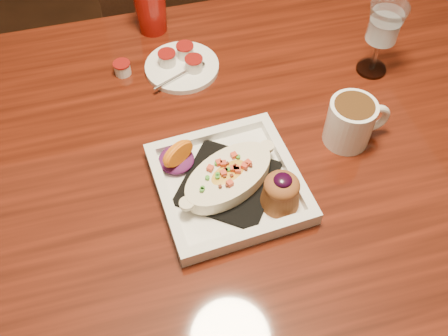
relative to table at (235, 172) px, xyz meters
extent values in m
plane|color=black|center=(0.00, 0.00, -0.65)|extent=(7.00, 7.00, 0.00)
cube|color=#611C0D|center=(0.00, 0.00, 0.08)|extent=(1.50, 0.90, 0.04)
cylinder|color=black|center=(0.67, 0.37, -0.30)|extent=(0.07, 0.07, 0.71)
cube|color=black|center=(0.00, 0.70, -0.20)|extent=(0.42, 0.42, 0.04)
cylinder|color=black|center=(0.17, 0.87, -0.43)|extent=(0.04, 0.04, 0.45)
cylinder|color=black|center=(-0.17, 0.87, -0.43)|extent=(0.04, 0.04, 0.45)
cylinder|color=black|center=(0.17, 0.53, -0.43)|extent=(0.04, 0.04, 0.45)
cylinder|color=black|center=(-0.17, 0.53, -0.43)|extent=(0.04, 0.04, 0.45)
cube|color=black|center=(0.00, 0.51, 0.05)|extent=(0.40, 0.03, 0.46)
cube|color=white|center=(-0.04, -0.10, 0.10)|extent=(0.26, 0.26, 0.01)
cube|color=black|center=(-0.04, -0.10, 0.11)|extent=(0.21, 0.21, 0.01)
ellipsoid|color=gold|center=(-0.04, -0.10, 0.13)|extent=(0.17, 0.14, 0.03)
ellipsoid|color=#5E1553|center=(-0.12, -0.03, 0.12)|extent=(0.07, 0.07, 0.02)
cone|color=brown|center=(0.03, -0.16, 0.13)|extent=(0.07, 0.07, 0.05)
ellipsoid|color=brown|center=(0.03, -0.16, 0.16)|extent=(0.06, 0.06, 0.03)
ellipsoid|color=black|center=(0.03, -0.16, 0.17)|extent=(0.03, 0.03, 0.01)
cylinder|color=white|center=(0.20, -0.05, 0.14)|extent=(0.09, 0.09, 0.09)
cylinder|color=#3E2511|center=(0.20, -0.05, 0.18)|extent=(0.07, 0.07, 0.02)
torus|color=white|center=(0.25, -0.05, 0.14)|extent=(0.07, 0.02, 0.06)
cylinder|color=silver|center=(0.33, 0.12, 0.10)|extent=(0.06, 0.06, 0.01)
cylinder|color=silver|center=(0.33, 0.12, 0.14)|extent=(0.01, 0.01, 0.07)
cone|color=silver|center=(0.33, 0.12, 0.22)|extent=(0.08, 0.08, 0.08)
cylinder|color=white|center=(-0.06, 0.23, 0.10)|extent=(0.16, 0.16, 0.01)
cylinder|color=silver|center=(-0.08, 0.24, 0.12)|extent=(0.04, 0.04, 0.03)
cylinder|color=maroon|center=(-0.08, 0.24, 0.14)|extent=(0.04, 0.04, 0.00)
cylinder|color=silver|center=(-0.04, 0.25, 0.12)|extent=(0.04, 0.04, 0.03)
cylinder|color=maroon|center=(-0.04, 0.25, 0.14)|extent=(0.04, 0.04, 0.00)
cylinder|color=silver|center=(-0.03, 0.21, 0.12)|extent=(0.04, 0.04, 0.03)
cylinder|color=maroon|center=(-0.03, 0.21, 0.14)|extent=(0.04, 0.04, 0.00)
cylinder|color=silver|center=(-0.18, 0.25, 0.11)|extent=(0.03, 0.03, 0.03)
cylinder|color=maroon|center=(-0.18, 0.25, 0.12)|extent=(0.04, 0.04, 0.00)
cone|color=#A1120B|center=(-0.09, 0.38, 0.16)|extent=(0.07, 0.07, 0.12)
camera|label=1|loc=(-0.18, -0.58, 0.83)|focal=40.00mm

